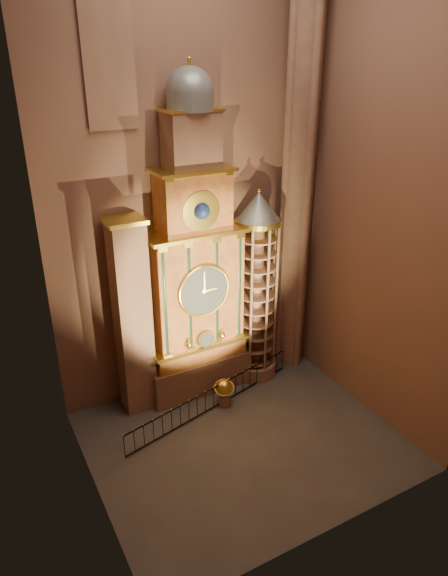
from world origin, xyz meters
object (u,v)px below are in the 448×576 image
stair_turret (256,290)px  iron_railing (213,398)px  portrait_tower (133,319)px  celestial_globe (224,390)px  astronomical_clock (195,277)px

stair_turret → iron_railing: 6.16m
portrait_tower → celestial_globe: (3.91, -2.15, -4.24)m
portrait_tower → stair_turret: size_ratio=0.94×
iron_railing → celestial_globe: bearing=3.4°
portrait_tower → iron_railing: portrait_tower is taller
astronomical_clock → iron_railing: (-0.16, -2.17, -5.99)m
astronomical_clock → celestial_globe: astronomical_clock is taller
portrait_tower → stair_turret: 6.91m
stair_turret → portrait_tower: bearing=177.7°
astronomical_clock → portrait_tower: bearing=179.7°
portrait_tower → iron_railing: size_ratio=0.98×
astronomical_clock → celestial_globe: size_ratio=10.97×
astronomical_clock → iron_railing: astronomical_clock is taller
stair_turret → celestial_globe: size_ratio=7.09×
portrait_tower → stair_turret: (6.90, -0.28, 0.12)m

